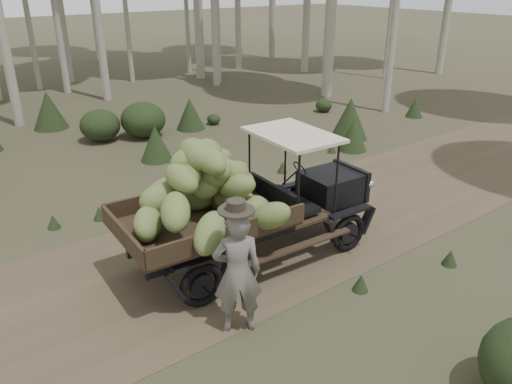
% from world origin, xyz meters
% --- Properties ---
extents(ground, '(120.00, 120.00, 0.00)m').
position_xyz_m(ground, '(0.00, 0.00, 0.00)').
color(ground, '#473D2B').
rests_on(ground, ground).
extents(dirt_track, '(70.00, 4.00, 0.01)m').
position_xyz_m(dirt_track, '(0.00, 0.00, 0.00)').
color(dirt_track, brown).
rests_on(dirt_track, ground).
extents(banana_truck, '(4.92, 2.40, 2.43)m').
position_xyz_m(banana_truck, '(0.25, -0.42, 1.40)').
color(banana_truck, black).
rests_on(banana_truck, ground).
extents(farmer, '(0.82, 0.72, 2.04)m').
position_xyz_m(farmer, '(-0.67, -1.90, 0.97)').
color(farmer, '#62605A').
rests_on(farmer, ground).
extents(undergrowth, '(22.18, 22.50, 1.37)m').
position_xyz_m(undergrowth, '(0.26, 0.20, 0.52)').
color(undergrowth, '#233319').
rests_on(undergrowth, ground).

